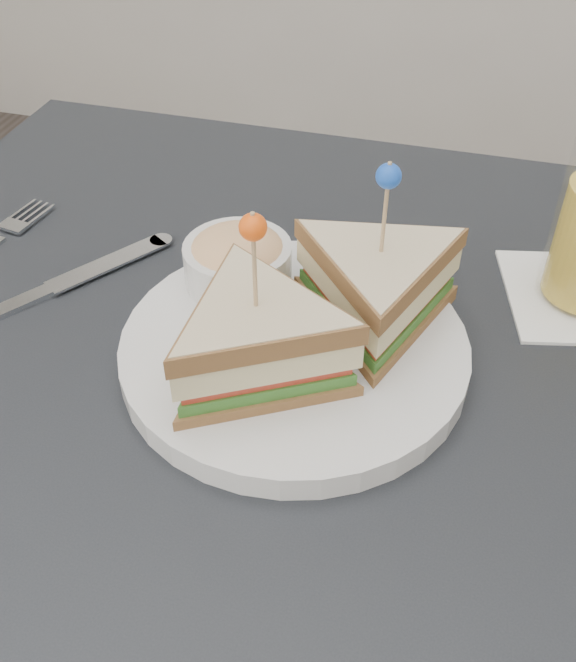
{
  "coord_description": "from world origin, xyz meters",
  "views": [
    {
      "loc": [
        0.11,
        -0.35,
        1.13
      ],
      "look_at": [
        0.01,
        0.01,
        0.8
      ],
      "focal_mm": 40.0,
      "sensor_mm": 36.0,
      "label": 1
    }
  ],
  "objects": [
    {
      "name": "table",
      "position": [
        0.0,
        0.0,
        0.67
      ],
      "size": [
        0.8,
        0.8,
        0.75
      ],
      "color": "black",
      "rests_on": "ground"
    },
    {
      "name": "plate_meal",
      "position": [
        0.01,
        0.04,
        0.79
      ],
      "size": [
        0.28,
        0.27,
        0.15
      ],
      "rotation": [
        0.0,
        0.0,
        0.0
      ],
      "color": "silver",
      "rests_on": "table"
    },
    {
      "name": "cutlery_knife",
      "position": [
        -0.2,
        0.07,
        0.75
      ],
      "size": [
        0.13,
        0.18,
        0.01
      ],
      "rotation": [
        0.0,
        0.0,
        -0.59
      ],
      "color": "silver",
      "rests_on": "table"
    }
  ]
}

